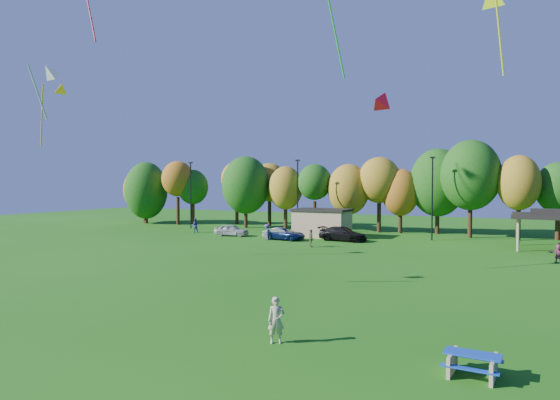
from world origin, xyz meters
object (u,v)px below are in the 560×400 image
at_px(car_a, 231,230).
at_px(car_d, 343,234).
at_px(kite_flyer, 276,320).
at_px(car_b, 281,234).
at_px(picnic_table, 473,363).
at_px(car_c, 285,234).

distance_m(car_a, car_d, 13.46).
height_order(kite_flyer, car_b, kite_flyer).
distance_m(picnic_table, car_c, 38.90).
bearing_deg(car_a, kite_flyer, -154.52).
distance_m(car_b, car_c, 0.52).
height_order(kite_flyer, car_d, kite_flyer).
xyz_separation_m(car_c, car_d, (5.98, 1.82, 0.14)).
bearing_deg(car_d, car_a, 100.09).
distance_m(picnic_table, car_a, 44.16).
bearing_deg(car_b, car_a, 75.62).
distance_m(car_b, car_d, 6.75).
height_order(car_b, car_d, car_d).
bearing_deg(car_a, picnic_table, -146.91).
height_order(car_a, car_d, car_d).
distance_m(kite_flyer, car_d, 34.84).
bearing_deg(car_d, kite_flyer, -159.43).
bearing_deg(kite_flyer, car_d, 73.80).
relative_size(kite_flyer, car_b, 0.46).
bearing_deg(car_b, car_c, -97.02).
distance_m(picnic_table, car_b, 39.19).
height_order(picnic_table, kite_flyer, kite_flyer).
relative_size(kite_flyer, car_a, 0.45).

